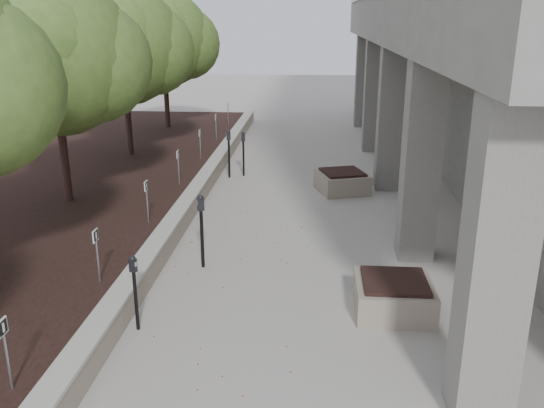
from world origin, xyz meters
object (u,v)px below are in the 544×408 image
(crabapple_tree_4, at_px, (124,71))
(parking_meter_5, at_px, (243,154))
(parking_meter_2, at_px, (135,293))
(parking_meter_4, at_px, (229,154))
(planter_front, at_px, (394,295))
(crabapple_tree_3, at_px, (57,90))
(crabapple_tree_5, at_px, (164,59))
(parking_meter_3, at_px, (202,232))
(planter_back, at_px, (342,181))

(crabapple_tree_4, xyz_separation_m, parking_meter_5, (3.89, -0.96, -2.42))
(parking_meter_2, relative_size, parking_meter_4, 0.85)
(crabapple_tree_4, height_order, parking_meter_2, crabapple_tree_4)
(parking_meter_2, relative_size, planter_front, 1.00)
(crabapple_tree_3, bearing_deg, parking_meter_2, -57.89)
(crabapple_tree_3, bearing_deg, parking_meter_4, 47.45)
(crabapple_tree_5, relative_size, parking_meter_2, 4.28)
(parking_meter_3, xyz_separation_m, parking_meter_4, (-0.45, 6.68, -0.01))
(parking_meter_2, height_order, planter_front, parking_meter_2)
(planter_front, xyz_separation_m, planter_back, (-0.58, 6.99, 0.00))
(crabapple_tree_5, relative_size, planter_back, 4.20)
(crabapple_tree_3, distance_m, planter_front, 9.14)
(crabapple_tree_5, relative_size, parking_meter_3, 3.61)
(crabapple_tree_4, xyz_separation_m, parking_meter_4, (3.48, -1.21, -2.37))
(parking_meter_4, relative_size, planter_back, 1.15)
(parking_meter_5, xyz_separation_m, planter_back, (3.01, -1.49, -0.39))
(crabapple_tree_4, height_order, planter_back, crabapple_tree_4)
(crabapple_tree_4, relative_size, parking_meter_3, 3.61)
(crabapple_tree_4, distance_m, parking_meter_5, 4.69)
(parking_meter_4, relative_size, planter_front, 1.17)
(parking_meter_3, height_order, planter_back, parking_meter_3)
(parking_meter_5, relative_size, planter_back, 1.08)
(parking_meter_4, distance_m, planter_back, 3.67)
(planter_front, bearing_deg, parking_meter_4, 115.92)
(parking_meter_2, distance_m, planter_back, 8.65)
(crabapple_tree_3, xyz_separation_m, parking_meter_2, (3.35, -5.33, -2.48))
(parking_meter_3, relative_size, parking_meter_5, 1.08)
(parking_meter_2, bearing_deg, crabapple_tree_4, 129.05)
(crabapple_tree_4, bearing_deg, crabapple_tree_5, 90.00)
(parking_meter_2, bearing_deg, parking_meter_5, 107.76)
(parking_meter_4, height_order, parking_meter_5, parking_meter_4)
(crabapple_tree_4, height_order, parking_meter_3, crabapple_tree_4)
(planter_back, bearing_deg, parking_meter_2, -114.27)
(crabapple_tree_5, bearing_deg, parking_meter_2, -77.69)
(crabapple_tree_5, xyz_separation_m, parking_meter_5, (3.89, -5.96, -2.42))
(crabapple_tree_5, bearing_deg, parking_meter_3, -73.04)
(parking_meter_5, distance_m, planter_back, 3.38)
(parking_meter_2, height_order, parking_meter_4, parking_meter_4)
(parking_meter_2, xyz_separation_m, parking_meter_4, (0.13, 9.12, 0.11))
(planter_front, bearing_deg, crabapple_tree_4, 128.39)
(crabapple_tree_3, height_order, planter_back, crabapple_tree_3)
(crabapple_tree_3, height_order, parking_meter_5, crabapple_tree_3)
(parking_meter_3, height_order, planter_front, parking_meter_3)
(planter_front, bearing_deg, parking_meter_2, -167.78)
(parking_meter_3, bearing_deg, crabapple_tree_5, 85.48)
(parking_meter_2, xyz_separation_m, parking_meter_3, (0.58, 2.45, 0.12))
(parking_meter_3, relative_size, parking_meter_4, 1.01)
(crabapple_tree_3, distance_m, crabapple_tree_4, 5.00)
(planter_back, bearing_deg, planter_front, -85.27)
(parking_meter_4, distance_m, parking_meter_5, 0.49)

